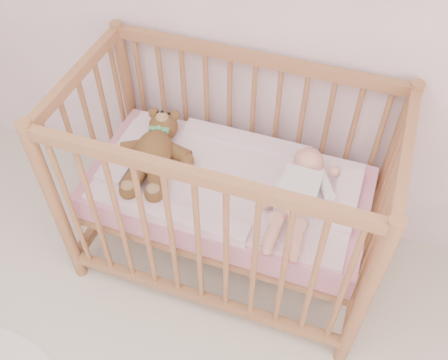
% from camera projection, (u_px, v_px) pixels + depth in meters
% --- Properties ---
extents(crib, '(1.36, 0.76, 1.00)m').
position_uv_depth(crib, '(228.00, 190.00, 2.20)').
color(crib, '#B0704B').
rests_on(crib, floor).
extents(mattress, '(1.22, 0.62, 0.13)m').
position_uv_depth(mattress, '(228.00, 192.00, 2.22)').
color(mattress, pink).
rests_on(mattress, crib).
extents(blanket, '(1.10, 0.58, 0.06)m').
position_uv_depth(blanket, '(228.00, 181.00, 2.16)').
color(blanket, '#F1A6C4').
rests_on(blanket, mattress).
extents(baby, '(0.28, 0.59, 0.14)m').
position_uv_depth(baby, '(299.00, 191.00, 2.02)').
color(baby, white).
rests_on(baby, blanket).
extents(teddy_bear, '(0.46, 0.59, 0.15)m').
position_uv_depth(teddy_bear, '(153.00, 152.00, 2.16)').
color(teddy_bear, brown).
rests_on(teddy_bear, blanket).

